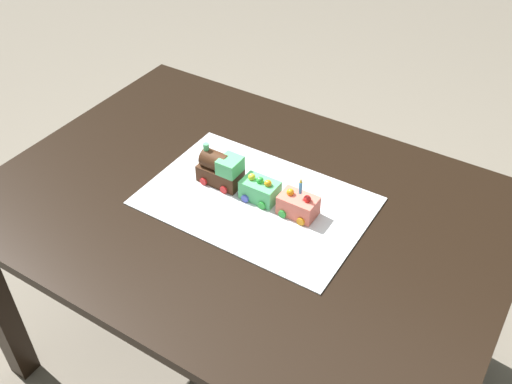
{
  "coord_description": "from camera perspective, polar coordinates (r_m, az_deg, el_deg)",
  "views": [
    {
      "loc": [
        0.66,
        -0.99,
        1.78
      ],
      "look_at": [
        0.02,
        0.02,
        0.77
      ],
      "focal_mm": 40.66,
      "sensor_mm": 36.0,
      "label": 1
    }
  ],
  "objects": [
    {
      "name": "ground_plane",
      "position": [
        2.14,
        -0.82,
        -16.17
      ],
      "size": [
        8.0,
        8.0,
        0.0
      ],
      "primitive_type": "plane",
      "color": "gray"
    },
    {
      "name": "cake_car_tanker_mint_green",
      "position": [
        1.57,
        0.39,
        0.23
      ],
      "size": [
        0.1,
        0.08,
        0.07
      ],
      "color": "#59CC7A",
      "rests_on": "cake_board"
    },
    {
      "name": "cake_car_caboose_coral",
      "position": [
        1.52,
        4.17,
        -1.3
      ],
      "size": [
        0.1,
        0.08,
        0.07
      ],
      "color": "#F27260",
      "rests_on": "cake_board"
    },
    {
      "name": "birthday_candle",
      "position": [
        1.48,
        4.41,
        0.57
      ],
      "size": [
        0.01,
        0.01,
        0.05
      ],
      "color": "#4CA5E5",
      "rests_on": "cake_car_caboose_coral"
    },
    {
      "name": "cake_locomotive",
      "position": [
        1.61,
        -3.51,
        2.27
      ],
      "size": [
        0.14,
        0.08,
        0.12
      ],
      "color": "#472816",
      "rests_on": "cake_board"
    },
    {
      "name": "cake_board",
      "position": [
        1.58,
        0.0,
        -0.89
      ],
      "size": [
        0.6,
        0.4,
        0.0
      ],
      "primitive_type": "cube",
      "color": "silver",
      "rests_on": "dining_table"
    },
    {
      "name": "dining_table",
      "position": [
        1.65,
        -1.02,
        -3.85
      ],
      "size": [
        1.4,
        1.0,
        0.74
      ],
      "color": "black",
      "rests_on": "ground"
    }
  ]
}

